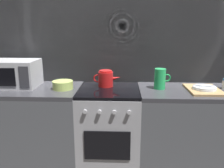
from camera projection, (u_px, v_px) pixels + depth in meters
back_wall at (111, 54)px, 2.52m from camera, size 3.60×0.05×2.40m
counter_left at (24, 129)px, 2.43m from camera, size 1.20×0.60×0.90m
stove_unit at (109, 131)px, 2.39m from camera, size 0.60×0.63×0.90m
counter_right at (197, 133)px, 2.35m from camera, size 1.20×0.60×0.90m
microwave at (15, 73)px, 2.34m from camera, size 0.46×0.35×0.27m
kettle at (106, 79)px, 2.36m from camera, size 0.28×0.15×0.17m
mixing_bowl at (63, 85)px, 2.27m from camera, size 0.20×0.20×0.08m
pitcher at (160, 79)px, 2.27m from camera, size 0.16×0.11×0.20m
dish_pile at (204, 89)px, 2.21m from camera, size 0.30×0.40×0.06m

